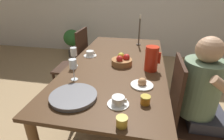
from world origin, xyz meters
TOP-DOWN VIEW (x-y plane):
  - ground_plane at (0.00, 0.00)m, footprint 20.00×20.00m
  - dining_table at (0.00, 0.00)m, footprint 0.97×1.99m
  - chair_person_side at (0.66, -0.43)m, footprint 0.42×0.42m
  - chair_opposite at (-0.66, 0.43)m, footprint 0.42×0.42m
  - person_seated at (0.76, -0.41)m, footprint 0.39×0.41m
  - red_pitcher at (0.34, -0.12)m, footprint 0.15×0.12m
  - wine_glass_water at (-0.41, -0.17)m, footprint 0.06×0.06m
  - wine_glass_juice at (-0.30, -0.45)m, footprint 0.06×0.06m
  - teacup_near_person at (0.13, -0.73)m, footprint 0.15×0.15m
  - teacup_across at (-0.35, 0.13)m, footprint 0.15×0.15m
  - serving_tray at (-0.20, -0.71)m, footprint 0.34×0.34m
  - bread_plate at (0.28, -0.44)m, footprint 0.18×0.18m
  - jam_jar_amber at (0.18, -0.92)m, footprint 0.07×0.07m
  - jam_jar_red at (0.31, -0.68)m, footprint 0.07×0.07m
  - fruit_bowl at (0.05, -0.05)m, footprint 0.21×0.21m
  - candlestick_tall at (0.18, 0.68)m, footprint 0.06×0.06m
  - potted_plant at (-1.39, 1.97)m, footprint 0.37×0.37m

SIDE VIEW (x-z plane):
  - ground_plane at x=0.00m, z-range 0.00..0.00m
  - potted_plant at x=-1.39m, z-range 0.09..0.72m
  - chair_person_side at x=0.66m, z-range 0.02..1.02m
  - chair_opposite at x=-0.66m, z-range 0.02..1.02m
  - dining_table at x=0.00m, z-range 0.29..1.06m
  - person_seated at x=0.76m, z-range 0.11..1.30m
  - serving_tray at x=-0.20m, z-range 0.77..0.80m
  - bread_plate at x=0.28m, z-range 0.75..0.82m
  - teacup_near_person at x=0.13m, z-range 0.76..0.82m
  - teacup_across at x=-0.35m, z-range 0.76..0.82m
  - jam_jar_amber at x=0.18m, z-range 0.77..0.83m
  - jam_jar_red at x=0.31m, z-range 0.77..0.83m
  - fruit_bowl at x=0.05m, z-range 0.75..0.87m
  - red_pitcher at x=0.34m, z-range 0.77..1.00m
  - wine_glass_juice at x=-0.30m, z-range 0.81..1.00m
  - wine_glass_water at x=-0.41m, z-range 0.81..1.01m
  - candlestick_tall at x=0.18m, z-range 0.73..1.14m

